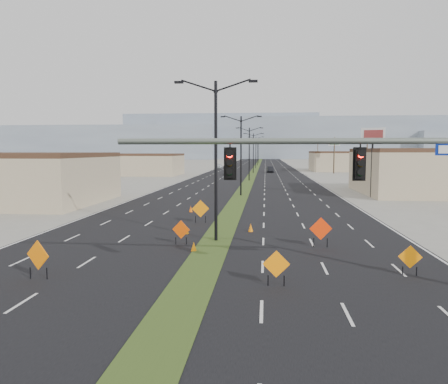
# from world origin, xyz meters

# --- Properties ---
(ground) EXTENTS (600.00, 600.00, 0.00)m
(ground) POSITION_xyz_m (0.00, 0.00, 0.00)
(ground) COLOR gray
(ground) RESTS_ON ground
(road_surface) EXTENTS (25.00, 400.00, 0.02)m
(road_surface) POSITION_xyz_m (0.00, 100.00, 0.00)
(road_surface) COLOR black
(road_surface) RESTS_ON ground
(median_strip) EXTENTS (2.00, 400.00, 0.04)m
(median_strip) POSITION_xyz_m (0.00, 100.00, 0.00)
(median_strip) COLOR #384F1C
(median_strip) RESTS_ON ground
(building_sw_far) EXTENTS (30.00, 14.00, 4.50)m
(building_sw_far) POSITION_xyz_m (-32.00, 85.00, 2.25)
(building_sw_far) COLOR tan
(building_sw_far) RESTS_ON ground
(building_se_far) EXTENTS (44.00, 16.00, 5.00)m
(building_se_far) POSITION_xyz_m (38.00, 110.00, 2.50)
(building_se_far) COLOR tan
(building_se_far) RESTS_ON ground
(mesa_west) EXTENTS (180.00, 50.00, 22.00)m
(mesa_west) POSITION_xyz_m (-120.00, 280.00, 11.00)
(mesa_west) COLOR gray
(mesa_west) RESTS_ON ground
(mesa_center) EXTENTS (220.00, 50.00, 28.00)m
(mesa_center) POSITION_xyz_m (40.00, 300.00, 14.00)
(mesa_center) COLOR gray
(mesa_center) RESTS_ON ground
(mesa_backdrop) EXTENTS (140.00, 50.00, 32.00)m
(mesa_backdrop) POSITION_xyz_m (-30.00, 320.00, 16.00)
(mesa_backdrop) COLOR gray
(mesa_backdrop) RESTS_ON ground
(signal_mast) EXTENTS (16.30, 0.60, 8.00)m
(signal_mast) POSITION_xyz_m (8.56, 2.00, 4.79)
(signal_mast) COLOR slate
(signal_mast) RESTS_ON ground
(streetlight_0) EXTENTS (5.15, 0.24, 10.02)m
(streetlight_0) POSITION_xyz_m (0.00, 12.00, 5.42)
(streetlight_0) COLOR black
(streetlight_0) RESTS_ON ground
(streetlight_1) EXTENTS (5.15, 0.24, 10.02)m
(streetlight_1) POSITION_xyz_m (0.00, 40.00, 5.42)
(streetlight_1) COLOR black
(streetlight_1) RESTS_ON ground
(streetlight_2) EXTENTS (5.15, 0.24, 10.02)m
(streetlight_2) POSITION_xyz_m (0.00, 68.00, 5.42)
(streetlight_2) COLOR black
(streetlight_2) RESTS_ON ground
(streetlight_3) EXTENTS (5.15, 0.24, 10.02)m
(streetlight_3) POSITION_xyz_m (0.00, 96.00, 5.42)
(streetlight_3) COLOR black
(streetlight_3) RESTS_ON ground
(streetlight_4) EXTENTS (5.15, 0.24, 10.02)m
(streetlight_4) POSITION_xyz_m (0.00, 124.00, 5.42)
(streetlight_4) COLOR black
(streetlight_4) RESTS_ON ground
(streetlight_5) EXTENTS (5.15, 0.24, 10.02)m
(streetlight_5) POSITION_xyz_m (0.00, 152.00, 5.42)
(streetlight_5) COLOR black
(streetlight_5) RESTS_ON ground
(streetlight_6) EXTENTS (5.15, 0.24, 10.02)m
(streetlight_6) POSITION_xyz_m (0.00, 180.00, 5.42)
(streetlight_6) COLOR black
(streetlight_6) RESTS_ON ground
(utility_pole_1) EXTENTS (1.60, 0.20, 9.00)m
(utility_pole_1) POSITION_xyz_m (20.00, 60.00, 4.67)
(utility_pole_1) COLOR #4C3823
(utility_pole_1) RESTS_ON ground
(utility_pole_2) EXTENTS (1.60, 0.20, 9.00)m
(utility_pole_2) POSITION_xyz_m (20.00, 95.00, 4.67)
(utility_pole_2) COLOR #4C3823
(utility_pole_2) RESTS_ON ground
(utility_pole_3) EXTENTS (1.60, 0.20, 9.00)m
(utility_pole_3) POSITION_xyz_m (20.00, 130.00, 4.67)
(utility_pole_3) COLOR #4C3823
(utility_pole_3) RESTS_ON ground
(car_left) EXTENTS (2.11, 4.49, 1.48)m
(car_left) POSITION_xyz_m (-5.46, 87.49, 0.74)
(car_left) COLOR maroon
(car_left) RESTS_ON ground
(car_mid) EXTENTS (1.86, 4.76, 1.55)m
(car_mid) POSITION_xyz_m (4.34, 99.38, 0.77)
(car_mid) COLOR black
(car_mid) RESTS_ON ground
(car_far) EXTENTS (2.56, 5.07, 1.41)m
(car_far) POSITION_xyz_m (-11.50, 122.51, 0.71)
(car_far) COLOR silver
(car_far) RESTS_ON ground
(construction_sign_0) EXTENTS (1.26, 0.50, 1.77)m
(construction_sign_0) POSITION_xyz_m (-6.95, 3.00, 1.05)
(construction_sign_0) COLOR orange
(construction_sign_0) RESTS_ON ground
(construction_sign_1) EXTENTS (1.12, 0.25, 1.50)m
(construction_sign_1) POSITION_xyz_m (-2.00, 10.72, 0.88)
(construction_sign_1) COLOR #E04904
(construction_sign_1) RESTS_ON ground
(construction_sign_2) EXTENTS (1.34, 0.40, 1.84)m
(construction_sign_2) POSITION_xyz_m (-2.00, 18.73, 1.09)
(construction_sign_2) COLOR orange
(construction_sign_2) RESTS_ON ground
(construction_sign_3) EXTENTS (1.35, 0.22, 1.80)m
(construction_sign_3) POSITION_xyz_m (6.39, 10.76, 1.07)
(construction_sign_3) COLOR #EC2F04
(construction_sign_3) RESTS_ON ground
(construction_sign_4) EXTENTS (1.16, 0.06, 1.55)m
(construction_sign_4) POSITION_xyz_m (3.59, 3.00, 0.91)
(construction_sign_4) COLOR orange
(construction_sign_4) RESTS_ON ground
(construction_sign_5) EXTENTS (1.07, 0.13, 1.42)m
(construction_sign_5) POSITION_xyz_m (9.74, 5.15, 0.83)
(construction_sign_5) COLOR orange
(construction_sign_5) RESTS_ON ground
(cone_0) EXTENTS (0.40, 0.40, 0.56)m
(cone_0) POSITION_xyz_m (-0.93, 9.00, 0.28)
(cone_0) COLOR orange
(cone_0) RESTS_ON ground
(cone_1) EXTENTS (0.39, 0.39, 0.56)m
(cone_1) POSITION_xyz_m (-2.29, 14.08, 0.28)
(cone_1) COLOR orange
(cone_1) RESTS_ON ground
(cone_2) EXTENTS (0.40, 0.40, 0.60)m
(cone_2) POSITION_xyz_m (2.09, 15.30, 0.30)
(cone_2) COLOR orange
(cone_2) RESTS_ON ground
(cone_3) EXTENTS (0.41, 0.41, 0.58)m
(cone_3) POSITION_xyz_m (-3.81, 24.69, 0.29)
(cone_3) COLOR #F75F05
(cone_3) RESTS_ON ground
(pole_sign_east_near) EXTENTS (2.70, 1.34, 8.47)m
(pole_sign_east_near) POSITION_xyz_m (16.06, 39.64, 6.85)
(pole_sign_east_near) COLOR black
(pole_sign_east_near) RESTS_ON ground
(pole_sign_east_far) EXTENTS (2.87, 1.07, 8.82)m
(pole_sign_east_far) POSITION_xyz_m (20.42, 98.19, 7.15)
(pole_sign_east_far) COLOR black
(pole_sign_east_far) RESTS_ON ground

